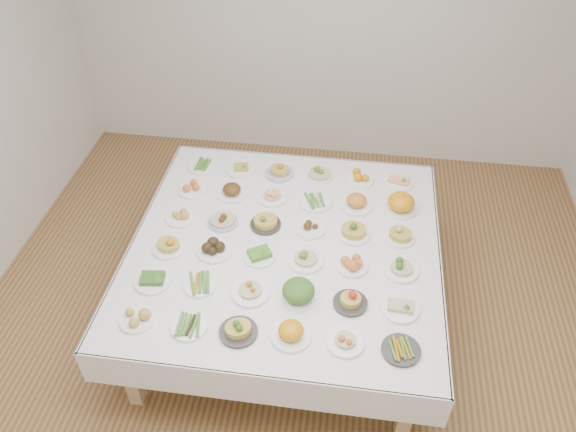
# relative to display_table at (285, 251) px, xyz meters

# --- Properties ---
(room_envelope) EXTENTS (5.02, 5.02, 2.81)m
(room_envelope) POSITION_rel_display_table_xyz_m (0.08, -0.22, 1.15)
(room_envelope) COLOR olive
(room_envelope) RESTS_ON ground
(display_table) EXTENTS (2.16, 2.16, 0.75)m
(display_table) POSITION_rel_display_table_xyz_m (0.00, 0.00, 0.00)
(display_table) COLOR white
(display_table) RESTS_ON ground
(dish_0) EXTENTS (0.22, 0.22, 0.10)m
(dish_0) POSITION_rel_display_table_xyz_m (-0.80, -0.80, 0.11)
(dish_0) COLOR white
(dish_0) RESTS_ON display_table
(dish_1) EXTENTS (0.22, 0.22, 0.05)m
(dish_1) POSITION_rel_display_table_xyz_m (-0.47, -0.80, 0.09)
(dish_1) COLOR white
(dish_1) RESTS_ON display_table
(dish_2) EXTENTS (0.23, 0.23, 0.12)m
(dish_2) POSITION_rel_display_table_xyz_m (-0.17, -0.80, 0.12)
(dish_2) COLOR #2C2927
(dish_2) RESTS_ON display_table
(dish_3) EXTENTS (0.23, 0.23, 0.14)m
(dish_3) POSITION_rel_display_table_xyz_m (0.15, -0.78, 0.13)
(dish_3) COLOR white
(dish_3) RESTS_ON display_table
(dish_4) EXTENTS (0.22, 0.22, 0.11)m
(dish_4) POSITION_rel_display_table_xyz_m (0.47, -0.78, 0.11)
(dish_4) COLOR white
(dish_4) RESTS_ON display_table
(dish_5) EXTENTS (0.23, 0.23, 0.05)m
(dish_5) POSITION_rel_display_table_xyz_m (0.79, -0.79, 0.09)
(dish_5) COLOR #2C2927
(dish_5) RESTS_ON display_table
(dish_6) EXTENTS (0.24, 0.24, 0.11)m
(dish_6) POSITION_rel_display_table_xyz_m (-0.80, -0.48, 0.12)
(dish_6) COLOR white
(dish_6) RESTS_ON display_table
(dish_7) EXTENTS (0.23, 0.22, 0.06)m
(dish_7) POSITION_rel_display_table_xyz_m (-0.49, -0.47, 0.09)
(dish_7) COLOR white
(dish_7) RESTS_ON display_table
(dish_8) EXTENTS (0.24, 0.24, 0.12)m
(dish_8) POSITION_rel_display_table_xyz_m (-0.15, -0.48, 0.12)
(dish_8) COLOR white
(dish_8) RESTS_ON display_table
(dish_9) EXTENTS (0.24, 0.24, 0.14)m
(dish_9) POSITION_rel_display_table_xyz_m (0.16, -0.49, 0.13)
(dish_9) COLOR white
(dish_9) RESTS_ON display_table
(dish_10) EXTENTS (0.21, 0.21, 0.12)m
(dish_10) POSITION_rel_display_table_xyz_m (0.48, -0.48, 0.12)
(dish_10) COLOR #2C2927
(dish_10) RESTS_ON display_table
(dish_11) EXTENTS (0.24, 0.24, 0.10)m
(dish_11) POSITION_rel_display_table_xyz_m (0.79, -0.48, 0.11)
(dish_11) COLOR white
(dish_11) RESTS_ON display_table
(dish_12) EXTENTS (0.22, 0.22, 0.13)m
(dish_12) POSITION_rel_display_table_xyz_m (-0.79, -0.17, 0.12)
(dish_12) COLOR white
(dish_12) RESTS_ON display_table
(dish_13) EXTENTS (0.24, 0.24, 0.11)m
(dish_13) POSITION_rel_display_table_xyz_m (-0.47, -0.15, 0.12)
(dish_13) COLOR white
(dish_13) RESTS_ON display_table
(dish_14) EXTENTS (0.21, 0.21, 0.10)m
(dish_14) POSITION_rel_display_table_xyz_m (-0.15, -0.16, 0.11)
(dish_14) COLOR white
(dish_14) RESTS_ON display_table
(dish_15) EXTENTS (0.24, 0.24, 0.13)m
(dish_15) POSITION_rel_display_table_xyz_m (0.16, -0.16, 0.13)
(dish_15) COLOR white
(dish_15) RESTS_ON display_table
(dish_16) EXTENTS (0.21, 0.21, 0.09)m
(dish_16) POSITION_rel_display_table_xyz_m (0.48, -0.16, 0.11)
(dish_16) COLOR white
(dish_16) RESTS_ON display_table
(dish_17) EXTENTS (0.24, 0.24, 0.13)m
(dish_17) POSITION_rel_display_table_xyz_m (0.80, -0.15, 0.13)
(dish_17) COLOR white
(dish_17) RESTS_ON display_table
(dish_18) EXTENTS (0.22, 0.22, 0.09)m
(dish_18) POSITION_rel_display_table_xyz_m (-0.79, 0.15, 0.10)
(dish_18) COLOR white
(dish_18) RESTS_ON display_table
(dish_19) EXTENTS (0.21, 0.21, 0.12)m
(dish_19) POSITION_rel_display_table_xyz_m (-0.48, 0.15, 0.13)
(dish_19) COLOR #4C66B2
(dish_19) RESTS_ON display_table
(dish_20) EXTENTS (0.22, 0.22, 0.13)m
(dish_20) POSITION_rel_display_table_xyz_m (-0.17, 0.17, 0.12)
(dish_20) COLOR #2C2927
(dish_20) RESTS_ON display_table
(dish_21) EXTENTS (0.22, 0.22, 0.09)m
(dish_21) POSITION_rel_display_table_xyz_m (0.16, 0.17, 0.10)
(dish_21) COLOR white
(dish_21) RESTS_ON display_table
(dish_22) EXTENTS (0.26, 0.25, 0.15)m
(dish_22) POSITION_rel_display_table_xyz_m (0.47, 0.16, 0.14)
(dish_22) COLOR white
(dish_22) RESTS_ON display_table
(dish_23) EXTENTS (0.23, 0.22, 0.13)m
(dish_23) POSITION_rel_display_table_xyz_m (0.80, 0.16, 0.13)
(dish_23) COLOR white
(dish_23) RESTS_ON display_table
(dish_24) EXTENTS (0.22, 0.22, 0.10)m
(dish_24) POSITION_rel_display_table_xyz_m (-0.79, 0.48, 0.11)
(dish_24) COLOR white
(dish_24) RESTS_ON display_table
(dish_25) EXTENTS (0.23, 0.23, 0.12)m
(dish_25) POSITION_rel_display_table_xyz_m (-0.48, 0.47, 0.12)
(dish_25) COLOR white
(dish_25) RESTS_ON display_table
(dish_26) EXTENTS (0.22, 0.22, 0.12)m
(dish_26) POSITION_rel_display_table_xyz_m (-0.17, 0.48, 0.12)
(dish_26) COLOR white
(dish_26) RESTS_ON display_table
(dish_27) EXTENTS (0.26, 0.24, 0.06)m
(dish_27) POSITION_rel_display_table_xyz_m (0.16, 0.47, 0.09)
(dish_27) COLOR white
(dish_27) RESTS_ON display_table
(dish_28) EXTENTS (0.24, 0.24, 0.14)m
(dish_28) POSITION_rel_display_table_xyz_m (0.47, 0.47, 0.13)
(dish_28) COLOR white
(dish_28) RESTS_ON display_table
(dish_29) EXTENTS (0.24, 0.24, 0.15)m
(dish_29) POSITION_rel_display_table_xyz_m (0.80, 0.48, 0.14)
(dish_29) COLOR white
(dish_29) RESTS_ON display_table
(dish_30) EXTENTS (0.23, 0.23, 0.05)m
(dish_30) POSITION_rel_display_table_xyz_m (-0.80, 0.80, 0.09)
(dish_30) COLOR white
(dish_30) RESTS_ON display_table
(dish_31) EXTENTS (0.23, 0.23, 0.09)m
(dish_31) POSITION_rel_display_table_xyz_m (-0.47, 0.79, 0.10)
(dish_31) COLOR white
(dish_31) RESTS_ON display_table
(dish_32) EXTENTS (0.22, 0.22, 0.12)m
(dish_32) POSITION_rel_display_table_xyz_m (-0.16, 0.79, 0.12)
(dish_32) COLOR #4C66B2
(dish_32) RESTS_ON display_table
(dish_33) EXTENTS (0.21, 0.21, 0.12)m
(dish_33) POSITION_rel_display_table_xyz_m (0.16, 0.80, 0.12)
(dish_33) COLOR white
(dish_33) RESTS_ON display_table
(dish_34) EXTENTS (0.23, 0.23, 0.09)m
(dish_34) POSITION_rel_display_table_xyz_m (0.48, 0.80, 0.11)
(dish_34) COLOR white
(dish_34) RESTS_ON display_table
(dish_35) EXTENTS (0.22, 0.22, 0.10)m
(dish_35) POSITION_rel_display_table_xyz_m (0.79, 0.80, 0.11)
(dish_35) COLOR white
(dish_35) RESTS_ON display_table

